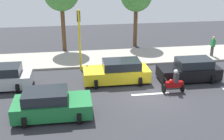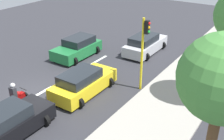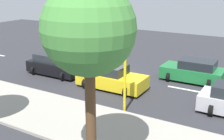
{
  "view_description": "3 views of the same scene",
  "coord_description": "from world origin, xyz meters",
  "px_view_note": "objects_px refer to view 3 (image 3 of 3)",
  "views": [
    {
      "loc": [
        -15.28,
        4.6,
        7.86
      ],
      "look_at": [
        1.5,
        2.19,
        1.14
      ],
      "focal_mm": 45.45,
      "sensor_mm": 36.0,
      "label": 1
    },
    {
      "loc": [
        11.57,
        -9.21,
        8.53
      ],
      "look_at": [
        2.88,
        3.73,
        0.94
      ],
      "focal_mm": 44.08,
      "sensor_mm": 36.0,
      "label": 2
    },
    {
      "loc": [
        16.91,
        10.44,
        6.51
      ],
      "look_at": [
        1.78,
        1.61,
        1.09
      ],
      "focal_mm": 45.85,
      "sensor_mm": 36.0,
      "label": 3
    }
  ],
  "objects_px": {
    "car_green": "(193,71)",
    "car_yellow_cab": "(111,77)",
    "car_black": "(54,65)",
    "traffic_light_corner": "(124,58)",
    "motorcycle": "(88,64)",
    "street_tree_north": "(89,31)"
  },
  "relations": [
    {
      "from": "car_black",
      "to": "traffic_light_corner",
      "type": "distance_m",
      "value": 8.25
    },
    {
      "from": "car_black",
      "to": "motorcycle",
      "type": "distance_m",
      "value": 2.47
    },
    {
      "from": "car_black",
      "to": "street_tree_north",
      "type": "relative_size",
      "value": 0.63
    },
    {
      "from": "car_yellow_cab",
      "to": "street_tree_north",
      "type": "height_order",
      "value": "street_tree_north"
    },
    {
      "from": "traffic_light_corner",
      "to": "street_tree_north",
      "type": "relative_size",
      "value": 0.68
    },
    {
      "from": "car_green",
      "to": "traffic_light_corner",
      "type": "relative_size",
      "value": 0.9
    },
    {
      "from": "car_green",
      "to": "street_tree_north",
      "type": "distance_m",
      "value": 12.27
    },
    {
      "from": "motorcycle",
      "to": "traffic_light_corner",
      "type": "bearing_deg",
      "value": 49.37
    },
    {
      "from": "car_green",
      "to": "street_tree_north",
      "type": "bearing_deg",
      "value": -2.71
    },
    {
      "from": "car_black",
      "to": "street_tree_north",
      "type": "bearing_deg",
      "value": 47.59
    },
    {
      "from": "car_green",
      "to": "car_yellow_cab",
      "type": "distance_m",
      "value": 5.77
    },
    {
      "from": "car_black",
      "to": "street_tree_north",
      "type": "distance_m",
      "value": 12.41
    },
    {
      "from": "car_yellow_cab",
      "to": "traffic_light_corner",
      "type": "bearing_deg",
      "value": 41.41
    },
    {
      "from": "motorcycle",
      "to": "street_tree_north",
      "type": "relative_size",
      "value": 0.23
    },
    {
      "from": "car_black",
      "to": "motorcycle",
      "type": "relative_size",
      "value": 2.7
    },
    {
      "from": "traffic_light_corner",
      "to": "street_tree_north",
      "type": "distance_m",
      "value": 5.38
    },
    {
      "from": "car_yellow_cab",
      "to": "street_tree_north",
      "type": "relative_size",
      "value": 0.66
    },
    {
      "from": "car_black",
      "to": "traffic_light_corner",
      "type": "height_order",
      "value": "traffic_light_corner"
    },
    {
      "from": "street_tree_north",
      "to": "car_black",
      "type": "bearing_deg",
      "value": -132.41
    },
    {
      "from": "car_green",
      "to": "motorcycle",
      "type": "xyz_separation_m",
      "value": [
        1.88,
        -7.39,
        -0.07
      ]
    },
    {
      "from": "traffic_light_corner",
      "to": "motorcycle",
      "type": "bearing_deg",
      "value": -130.63
    },
    {
      "from": "car_yellow_cab",
      "to": "car_green",
      "type": "bearing_deg",
      "value": 133.71
    }
  ]
}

